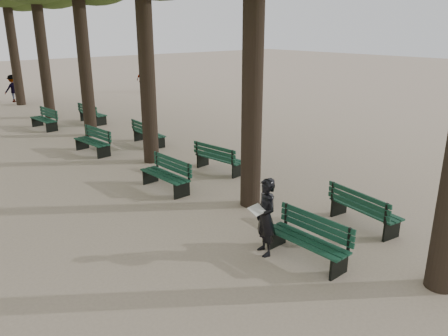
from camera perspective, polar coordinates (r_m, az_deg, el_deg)
ground at (r=8.81m, az=9.83°, el=-12.95°), size 120.00×120.00×0.00m
bench_left_0 at (r=9.02m, az=10.67°, el=-10.25°), size 0.60×1.81×0.92m
bench_left_1 at (r=12.61m, az=-7.67°, el=-1.68°), size 0.64×1.82×0.92m
bench_left_2 at (r=16.83m, az=-16.80°, el=2.75°), size 0.74×1.85×0.92m
bench_left_3 at (r=21.63m, az=-22.43°, el=5.44°), size 0.72×1.84×0.92m
bench_right_0 at (r=10.79m, az=17.81°, el=-5.93°), size 0.81×1.86×0.92m
bench_right_1 at (r=14.09m, az=-0.55°, el=0.62°), size 0.80×1.86×0.92m
bench_right_2 at (r=17.62m, az=-9.77°, el=3.93°), size 0.63×1.82×0.92m
bench_right_3 at (r=22.22m, az=-16.73°, el=6.35°), size 0.72×1.84×0.92m
man_with_map at (r=8.92m, az=5.46°, el=-6.38°), size 0.70×0.73×1.64m
pedestrian_c at (r=32.19m, az=-10.64°, el=11.21°), size 0.58×1.01×1.63m
pedestrian_b at (r=30.22m, az=-25.84°, el=9.34°), size 1.12×0.60×1.66m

